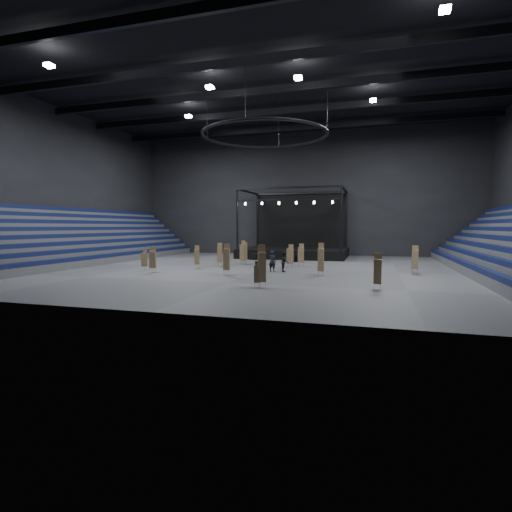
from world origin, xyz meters
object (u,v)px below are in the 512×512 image
(chair_stack_3, at_px, (243,252))
(man_center, at_px, (272,261))
(chair_stack_9, at_px, (321,259))
(stage, at_px, (295,246))
(chair_stack_0, at_px, (301,254))
(crew_member, at_px, (285,262))
(chair_stack_13, at_px, (290,256))
(chair_stack_8, at_px, (227,259))
(flight_case_left, at_px, (254,256))
(chair_stack_5, at_px, (415,259))
(chair_stack_2, at_px, (378,271))
(chair_stack_6, at_px, (197,256))
(chair_stack_11, at_px, (262,266))
(chair_stack_12, at_px, (153,259))
(chair_stack_4, at_px, (244,252))
(chair_stack_1, at_px, (144,259))
(chair_stack_7, at_px, (258,273))
(flight_case_right, at_px, (298,258))
(chair_stack_10, at_px, (220,254))
(flight_case_mid, at_px, (290,258))

(chair_stack_3, relative_size, man_center, 1.35)
(chair_stack_3, height_order, chair_stack_9, chair_stack_9)
(stage, bearing_deg, chair_stack_0, -76.70)
(stage, height_order, chair_stack_9, stage)
(crew_member, bearing_deg, chair_stack_13, -7.18)
(chair_stack_3, xyz_separation_m, crew_member, (6.02, -5.82, -0.42))
(chair_stack_8, bearing_deg, chair_stack_13, 48.10)
(flight_case_left, height_order, chair_stack_5, chair_stack_5)
(chair_stack_9, bearing_deg, chair_stack_2, -56.24)
(chair_stack_6, height_order, chair_stack_9, chair_stack_9)
(chair_stack_3, relative_size, chair_stack_11, 0.90)
(chair_stack_12, bearing_deg, chair_stack_2, -31.32)
(chair_stack_8, bearing_deg, chair_stack_4, 88.21)
(flight_case_left, xyz_separation_m, chair_stack_11, (7.22, -21.98, 1.07))
(chair_stack_1, xyz_separation_m, chair_stack_8, (8.96, -1.37, 0.37))
(chair_stack_3, bearing_deg, chair_stack_9, -30.01)
(chair_stack_5, relative_size, chair_stack_7, 1.39)
(chair_stack_0, distance_m, chair_stack_9, 7.95)
(flight_case_right, distance_m, chair_stack_7, 20.59)
(chair_stack_6, bearing_deg, chair_stack_10, 38.38)
(chair_stack_0, height_order, chair_stack_2, chair_stack_2)
(chair_stack_3, distance_m, chair_stack_5, 17.85)
(chair_stack_8, height_order, chair_stack_10, chair_stack_8)
(chair_stack_5, bearing_deg, flight_case_mid, 152.15)
(chair_stack_11, bearing_deg, chair_stack_7, 149.60)
(crew_member, bearing_deg, chair_stack_1, 89.31)
(chair_stack_2, distance_m, man_center, 12.44)
(flight_case_right, bearing_deg, man_center, -91.87)
(chair_stack_5, xyz_separation_m, chair_stack_10, (-18.99, 1.39, -0.03))
(chair_stack_0, xyz_separation_m, chair_stack_11, (-0.02, -15.07, 0.22))
(chair_stack_5, bearing_deg, man_center, -165.08)
(flight_case_left, bearing_deg, chair_stack_9, -54.35)
(chair_stack_13, bearing_deg, chair_stack_3, 170.27)
(crew_member, bearing_deg, flight_case_left, 18.33)
(chair_stack_3, distance_m, chair_stack_6, 6.05)
(chair_stack_5, bearing_deg, flight_case_left, 156.01)
(chair_stack_7, xyz_separation_m, chair_stack_9, (3.34, 7.67, 0.45))
(flight_case_left, distance_m, chair_stack_1, 15.88)
(chair_stack_5, height_order, crew_member, chair_stack_5)
(flight_case_right, xyz_separation_m, chair_stack_4, (-5.23, -4.38, 0.85))
(chair_stack_0, xyz_separation_m, chair_stack_8, (-4.91, -8.87, 0.12))
(flight_case_left, height_order, chair_stack_7, chair_stack_7)
(chair_stack_12, bearing_deg, chair_stack_1, 119.95)
(chair_stack_3, bearing_deg, chair_stack_2, -35.84)
(chair_stack_8, height_order, chair_stack_9, chair_stack_9)
(chair_stack_13, bearing_deg, chair_stack_5, 5.12)
(man_center, bearing_deg, chair_stack_11, 109.95)
(chair_stack_8, distance_m, crew_member, 5.68)
(flight_case_left, relative_size, flight_case_right, 0.96)
(chair_stack_2, distance_m, chair_stack_10, 19.59)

